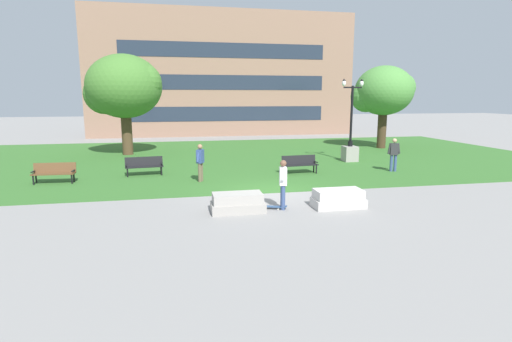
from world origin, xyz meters
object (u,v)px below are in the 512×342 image
(skateboard, at_px, (272,207))
(person_bystander_far_lawn, at_px, (394,153))
(concrete_block_center, at_px, (238,203))
(park_bench_far_left, at_px, (300,163))
(person_bystander_near_lawn, at_px, (200,161))
(lamp_post_right, at_px, (350,145))
(park_bench_near_right, at_px, (54,172))
(park_bench_near_left, at_px, (144,165))
(concrete_block_left, at_px, (338,199))
(person_skateboarder, at_px, (283,182))

(skateboard, relative_size, person_bystander_far_lawn, 0.60)
(concrete_block_center, xyz_separation_m, park_bench_far_left, (4.10, 6.13, 0.23))
(park_bench_far_left, bearing_deg, concrete_block_center, -123.79)
(skateboard, height_order, person_bystander_near_lawn, person_bystander_near_lawn)
(lamp_post_right, distance_m, person_bystander_near_lawn, 10.04)
(person_bystander_far_lawn, bearing_deg, concrete_block_center, -147.70)
(park_bench_near_right, height_order, person_bystander_near_lawn, person_bystander_near_lawn)
(park_bench_near_right, height_order, person_bystander_far_lawn, person_bystander_far_lawn)
(skateboard, bearing_deg, park_bench_near_right, 145.30)
(park_bench_near_left, height_order, person_bystander_near_lawn, person_bystander_near_lawn)
(person_bystander_near_lawn, bearing_deg, park_bench_near_right, 171.79)
(concrete_block_left, height_order, park_bench_near_right, park_bench_near_right)
(person_skateboarder, height_order, park_bench_far_left, person_skateboarder)
(lamp_post_right, relative_size, person_bystander_near_lawn, 2.83)
(park_bench_near_left, relative_size, person_bystander_far_lawn, 1.08)
(skateboard, distance_m, park_bench_near_left, 8.51)
(concrete_block_center, xyz_separation_m, skateboard, (1.23, 0.11, -0.22))
(concrete_block_left, bearing_deg, person_bystander_near_lawn, 130.38)
(concrete_block_center, bearing_deg, person_bystander_far_lawn, 32.30)
(concrete_block_left, xyz_separation_m, park_bench_near_right, (-10.90, 6.18, 0.23))
(skateboard, relative_size, park_bench_near_right, 0.56)
(concrete_block_left, bearing_deg, lamp_post_right, 63.53)
(park_bench_near_left, bearing_deg, concrete_block_center, -63.60)
(concrete_block_left, xyz_separation_m, person_bystander_near_lawn, (-4.47, 5.25, 0.68))
(concrete_block_center, bearing_deg, person_bystander_near_lawn, 100.21)
(concrete_block_center, relative_size, concrete_block_left, 1.00)
(person_skateboarder, xyz_separation_m, person_bystander_near_lawn, (-2.50, 5.08, 0.01))
(concrete_block_left, height_order, park_bench_far_left, park_bench_far_left)
(lamp_post_right, relative_size, person_bystander_far_lawn, 2.83)
(concrete_block_center, distance_m, person_bystander_far_lawn, 10.68)
(park_bench_near_right, bearing_deg, concrete_block_center, -39.44)
(concrete_block_center, relative_size, lamp_post_right, 0.37)
(concrete_block_left, relative_size, park_bench_near_right, 0.99)
(lamp_post_right, bearing_deg, concrete_block_left, -116.47)
(skateboard, distance_m, park_bench_far_left, 6.69)
(concrete_block_center, relative_size, person_skateboarder, 1.05)
(person_skateboarder, xyz_separation_m, park_bench_near_left, (-5.12, 7.10, -0.43))
(park_bench_far_left, bearing_deg, person_skateboarder, -112.49)
(concrete_block_left, bearing_deg, park_bench_far_left, 84.93)
(concrete_block_left, xyz_separation_m, skateboard, (-2.32, 0.24, -0.22))
(person_skateboarder, relative_size, lamp_post_right, 0.35)
(person_skateboarder, relative_size, park_bench_near_left, 0.93)
(skateboard, bearing_deg, park_bench_near_left, 124.15)
(park_bench_near_right, height_order, lamp_post_right, lamp_post_right)
(person_bystander_near_lawn, bearing_deg, park_bench_near_left, 142.39)
(concrete_block_center, height_order, concrete_block_left, same)
(concrete_block_left, relative_size, lamp_post_right, 0.37)
(concrete_block_left, xyz_separation_m, park_bench_far_left, (0.56, 6.26, 0.23))
(concrete_block_left, xyz_separation_m, park_bench_near_left, (-7.09, 7.27, 0.23))
(park_bench_near_left, bearing_deg, concrete_block_left, -45.73)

